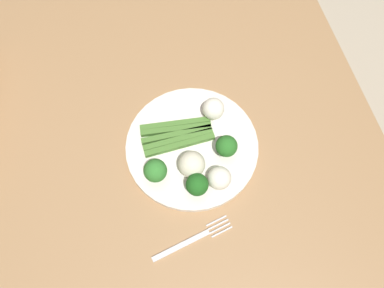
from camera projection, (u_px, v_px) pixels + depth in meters
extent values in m
cube|color=#B7A88E|center=(186.00, 202.00, 1.51)|extent=(6.00, 6.00, 0.02)
cube|color=#9E754C|center=(182.00, 121.00, 0.84)|extent=(1.36, 0.84, 0.04)
cylinder|color=#9E754C|center=(55.00, 43.00, 1.38)|extent=(0.07, 0.07, 0.70)
cylinder|color=#9E754C|center=(238.00, 9.00, 1.45)|extent=(0.07, 0.07, 0.70)
cylinder|color=olive|center=(50.00, 143.00, 1.36)|extent=(0.04, 0.04, 0.45)
cylinder|color=olive|center=(44.00, 236.00, 1.22)|extent=(0.04, 0.04, 0.45)
cylinder|color=silver|center=(192.00, 146.00, 0.78)|extent=(0.28, 0.28, 0.01)
cube|color=#47752D|center=(175.00, 124.00, 0.79)|extent=(0.03, 0.15, 0.01)
cube|color=#47752D|center=(176.00, 129.00, 0.78)|extent=(0.03, 0.15, 0.01)
cube|color=#47752D|center=(177.00, 135.00, 0.78)|extent=(0.01, 0.15, 0.01)
cube|color=#47752D|center=(178.00, 140.00, 0.77)|extent=(0.02, 0.15, 0.01)
cube|color=#47752D|center=(180.00, 145.00, 0.77)|extent=(0.02, 0.15, 0.01)
cylinder|color=#609E3D|center=(156.00, 175.00, 0.74)|extent=(0.02, 0.02, 0.02)
sphere|color=#337A2D|center=(155.00, 171.00, 0.72)|extent=(0.05, 0.05, 0.05)
cylinder|color=#568E33|center=(225.00, 151.00, 0.76)|extent=(0.02, 0.02, 0.02)
sphere|color=#286B23|center=(226.00, 146.00, 0.74)|extent=(0.04, 0.04, 0.04)
cylinder|color=#4C7F2B|center=(197.00, 188.00, 0.73)|extent=(0.02, 0.02, 0.02)
sphere|color=#1E5B1C|center=(197.00, 185.00, 0.71)|extent=(0.04, 0.04, 0.04)
sphere|color=white|center=(213.00, 109.00, 0.78)|extent=(0.05, 0.05, 0.05)
sphere|color=beige|center=(192.00, 164.00, 0.73)|extent=(0.05, 0.05, 0.05)
sphere|color=white|center=(219.00, 178.00, 0.72)|extent=(0.05, 0.05, 0.05)
cube|color=silver|center=(181.00, 246.00, 0.71)|extent=(0.04, 0.12, 0.00)
cube|color=silver|center=(222.00, 232.00, 0.72)|extent=(0.01, 0.04, 0.00)
cube|color=silver|center=(220.00, 228.00, 0.72)|extent=(0.01, 0.04, 0.00)
cube|color=silver|center=(218.00, 225.00, 0.72)|extent=(0.01, 0.04, 0.00)
cube|color=silver|center=(216.00, 221.00, 0.73)|extent=(0.01, 0.04, 0.00)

